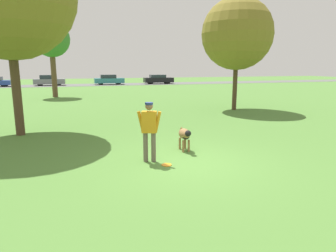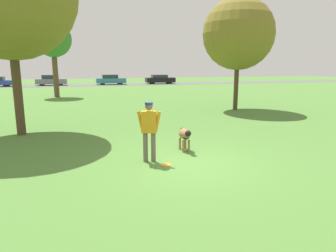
% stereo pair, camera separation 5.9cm
% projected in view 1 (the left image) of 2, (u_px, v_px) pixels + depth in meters
% --- Properties ---
extents(ground_plane, '(120.00, 120.00, 0.00)m').
position_uv_depth(ground_plane, '(186.00, 163.00, 8.26)').
color(ground_plane, '#4C7A33').
extents(far_road_strip, '(120.00, 6.00, 0.01)m').
position_uv_depth(far_road_strip, '(93.00, 85.00, 42.57)').
color(far_road_strip, '#5B5B59').
rests_on(far_road_strip, ground_plane).
extents(person, '(0.65, 0.36, 1.66)m').
position_uv_depth(person, '(149.00, 127.00, 8.17)').
color(person, '#665B4C').
rests_on(person, ground_plane).
extents(dog, '(0.35, 0.98, 0.72)m').
position_uv_depth(dog, '(185.00, 135.00, 9.33)').
color(dog, olive).
rests_on(dog, ground_plane).
extents(frisbee, '(0.27, 0.27, 0.02)m').
position_uv_depth(frisbee, '(167.00, 165.00, 8.05)').
color(frisbee, orange).
rests_on(frisbee, ground_plane).
extents(tree_far_left, '(3.02, 3.02, 6.37)m').
position_uv_depth(tree_far_left, '(51.00, 40.00, 24.91)').
color(tree_far_left, brown).
rests_on(tree_far_left, ground_plane).
extents(tree_near_right, '(4.18, 4.18, 6.56)m').
position_uv_depth(tree_near_right, '(237.00, 34.00, 17.48)').
color(tree_near_right, '#4C3826').
rests_on(tree_near_right, ground_plane).
extents(parked_car_grey, '(4.06, 1.93, 1.44)m').
position_uv_depth(parked_car_grey, '(49.00, 80.00, 40.97)').
color(parked_car_grey, slate).
rests_on(parked_car_grey, ground_plane).
extents(parked_car_teal, '(4.18, 1.83, 1.42)m').
position_uv_depth(parked_car_teal, '(109.00, 80.00, 43.04)').
color(parked_car_teal, teal).
rests_on(parked_car_teal, ground_plane).
extents(parked_car_black, '(4.42, 1.95, 1.36)m').
position_uv_depth(parked_car_black, '(158.00, 79.00, 44.99)').
color(parked_car_black, black).
rests_on(parked_car_black, ground_plane).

